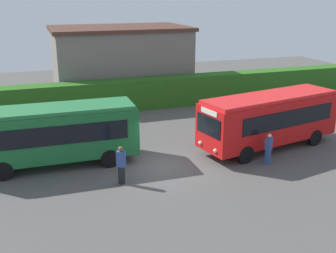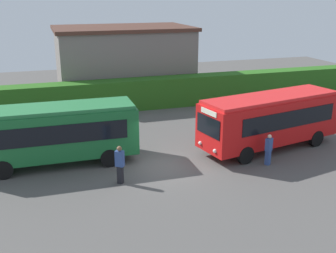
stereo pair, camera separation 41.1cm
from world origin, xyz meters
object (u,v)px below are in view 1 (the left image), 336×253
bus_green (55,132)px  bus_red (269,118)px  person_left (121,164)px  person_center (269,148)px

bus_green → bus_red: 12.31m
person_left → person_center: person_left is taller
person_left → person_center: bearing=125.0°
bus_red → person_center: bearing=47.0°
bus_green → person_left: 4.47m
bus_red → person_center: bus_red is taller
person_left → bus_green: bearing=-103.9°
bus_green → person_left: bearing=130.5°
bus_red → person_center: (-1.34, -2.19, -0.95)m
bus_green → person_left: bus_green is taller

